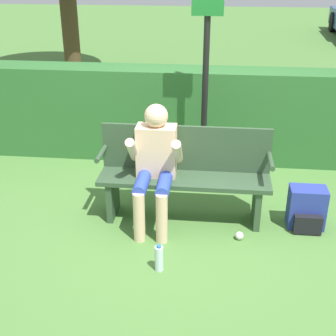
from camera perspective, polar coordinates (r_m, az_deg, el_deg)
ground_plane at (r=4.88m, az=1.89°, el=-6.12°), size 40.00×40.00×0.00m
hedge_back at (r=6.08m, az=3.14°, el=6.51°), size 12.00×0.48×1.18m
park_bench at (r=4.70m, az=2.04°, el=-0.59°), size 1.71×0.41×0.94m
person_seated at (r=4.52m, az=-1.59°, el=0.91°), size 0.52×0.65×1.20m
backpack at (r=4.83m, az=16.55°, el=-4.82°), size 0.36×0.30×0.42m
water_bottle at (r=4.09m, az=-1.10°, el=-10.95°), size 0.07×0.07×0.25m
signpost at (r=5.34m, az=4.59°, el=11.26°), size 0.34×0.09×2.20m
litter_crumple at (r=4.57m, az=8.69°, el=-8.16°), size 0.08×0.08×0.08m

